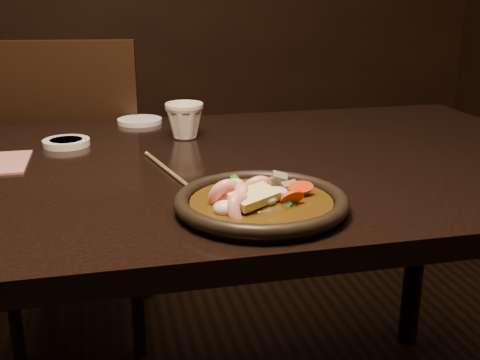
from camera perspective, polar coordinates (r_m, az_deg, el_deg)
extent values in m
cube|color=black|center=(1.21, -3.74, 0.77)|extent=(1.60, 0.90, 0.04)
cylinder|color=black|center=(1.91, 16.43, -5.36)|extent=(0.06, 0.06, 0.71)
cube|color=black|center=(1.95, -15.02, -1.46)|extent=(0.51, 0.51, 0.04)
cylinder|color=black|center=(2.18, -8.96, -5.76)|extent=(0.04, 0.04, 0.44)
cylinder|color=black|center=(1.85, -9.72, -10.30)|extent=(0.04, 0.04, 0.44)
cylinder|color=black|center=(2.24, -18.36, -5.84)|extent=(0.04, 0.04, 0.44)
cylinder|color=black|center=(1.92, -20.81, -10.20)|extent=(0.04, 0.04, 0.44)
cube|color=black|center=(1.68, -16.89, 4.51)|extent=(0.43, 0.09, 0.47)
cylinder|color=black|center=(0.94, 2.02, -2.66)|extent=(0.25, 0.25, 0.01)
torus|color=black|center=(0.94, 2.03, -1.99)|extent=(0.28, 0.28, 0.02)
cylinder|color=#3C290B|center=(0.94, 2.03, -2.22)|extent=(0.22, 0.22, 0.01)
ellipsoid|color=#3C290B|center=(0.94, 2.03, -2.22)|extent=(0.13, 0.12, 0.04)
torus|color=#FFB0A1|center=(0.93, -1.45, -1.51)|extent=(0.06, 0.05, 0.06)
torus|color=#FFB0A1|center=(0.99, 1.50, -0.88)|extent=(0.06, 0.06, 0.06)
torus|color=#FFB0A1|center=(0.91, -0.89, -1.84)|extent=(0.06, 0.06, 0.05)
torus|color=#FFB0A1|center=(0.88, 0.22, -3.16)|extent=(0.07, 0.07, 0.06)
cube|color=gray|center=(0.94, 2.68, -1.83)|extent=(0.03, 0.03, 0.03)
cube|color=gray|center=(0.99, 2.75, -0.43)|extent=(0.03, 0.04, 0.03)
cube|color=gray|center=(0.93, 0.59, -1.36)|extent=(0.03, 0.03, 0.03)
cube|color=gray|center=(0.94, -1.43, -1.84)|extent=(0.04, 0.03, 0.03)
cube|color=gray|center=(0.97, 4.81, -0.85)|extent=(0.03, 0.03, 0.02)
cube|color=gray|center=(0.99, 3.68, -0.03)|extent=(0.03, 0.03, 0.03)
cylinder|color=red|center=(0.95, 1.22, -1.34)|extent=(0.05, 0.04, 0.04)
cylinder|color=red|center=(0.96, 5.77, -0.72)|extent=(0.05, 0.05, 0.03)
cylinder|color=red|center=(0.95, 0.66, -1.34)|extent=(0.03, 0.04, 0.04)
cylinder|color=red|center=(0.92, 4.94, -1.66)|extent=(0.05, 0.03, 0.04)
cylinder|color=red|center=(0.93, 2.63, -1.88)|extent=(0.04, 0.05, 0.03)
cube|color=#1A6413|center=(0.95, -1.03, -1.13)|extent=(0.03, 0.04, 0.02)
cube|color=#1A6413|center=(0.94, 2.10, -1.45)|extent=(0.03, 0.04, 0.02)
cube|color=#1A6413|center=(0.97, 3.83, -1.28)|extent=(0.03, 0.04, 0.03)
cube|color=#1A6413|center=(0.93, 3.01, -1.58)|extent=(0.04, 0.03, 0.01)
cube|color=#1A6413|center=(0.98, -0.11, -0.32)|extent=(0.03, 0.04, 0.02)
cube|color=#1A6413|center=(0.91, 3.82, -1.73)|extent=(0.03, 0.03, 0.03)
cube|color=#1A6413|center=(0.94, 2.16, -1.71)|extent=(0.04, 0.04, 0.01)
ellipsoid|color=#EEE5CE|center=(0.91, 2.55, -1.71)|extent=(0.03, 0.04, 0.02)
ellipsoid|color=#EEE5CE|center=(0.89, -1.37, -2.74)|extent=(0.04, 0.03, 0.03)
ellipsoid|color=#EEE5CE|center=(0.95, 3.37, -1.20)|extent=(0.04, 0.04, 0.02)
ellipsoid|color=#EEE5CE|center=(0.96, -0.63, -0.66)|extent=(0.04, 0.02, 0.03)
ellipsoid|color=#EEE5CE|center=(0.94, 1.96, -1.26)|extent=(0.03, 0.03, 0.02)
cube|color=#FFF498|center=(0.90, 1.33, -1.60)|extent=(0.08, 0.07, 0.03)
cylinder|color=white|center=(1.39, -16.15, 3.43)|extent=(0.10, 0.10, 0.01)
cylinder|color=white|center=(1.58, -9.49, 5.55)|extent=(0.11, 0.11, 0.01)
imported|color=white|center=(1.40, -5.28, 5.75)|extent=(0.12, 0.11, 0.09)
cylinder|color=tan|center=(1.15, -6.78, 0.87)|extent=(0.06, 0.25, 0.01)
cylinder|color=tan|center=(1.16, -7.00, 1.05)|extent=(0.06, 0.25, 0.01)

